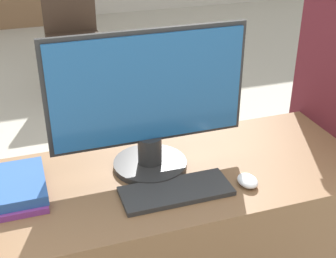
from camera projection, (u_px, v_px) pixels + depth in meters
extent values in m
cube|color=brown|center=(174.00, 258.00, 1.73)|extent=(1.31, 0.55, 0.75)
cube|color=#5B1E28|center=(335.00, 164.00, 1.84)|extent=(0.05, 0.63, 1.25)
cylinder|color=#282828|center=(150.00, 164.00, 1.59)|extent=(0.25, 0.25, 0.02)
cylinder|color=#282828|center=(150.00, 150.00, 1.56)|extent=(0.08, 0.08, 0.09)
cube|color=#282828|center=(148.00, 88.00, 1.46)|extent=(0.65, 0.01, 0.38)
cube|color=#1E5693|center=(148.00, 89.00, 1.46)|extent=(0.62, 0.02, 0.35)
cube|color=#2D2D2D|center=(176.00, 191.00, 1.45)|extent=(0.35, 0.14, 0.02)
ellipsoid|color=white|center=(248.00, 181.00, 1.49)|extent=(0.06, 0.08, 0.03)
cube|color=#7A3384|center=(14.00, 195.00, 1.43)|extent=(0.19, 0.23, 0.02)
cube|color=#285199|center=(13.00, 185.00, 1.43)|extent=(0.19, 0.24, 0.03)
cylinder|color=#38281E|center=(57.00, 78.00, 3.74)|extent=(0.04, 0.04, 0.43)
cylinder|color=#38281E|center=(104.00, 73.00, 3.85)|extent=(0.04, 0.04, 0.43)
cylinder|color=#38281E|center=(52.00, 63.00, 4.06)|extent=(0.04, 0.04, 0.43)
cylinder|color=#38281E|center=(95.00, 58.00, 4.17)|extent=(0.04, 0.04, 0.43)
cube|color=#38281E|center=(75.00, 41.00, 3.84)|extent=(0.44, 0.44, 0.05)
cube|color=#38281E|center=(68.00, 2.00, 3.88)|extent=(0.44, 0.04, 0.48)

